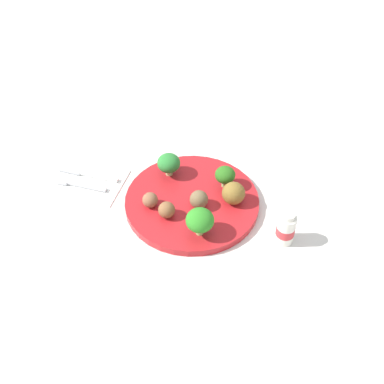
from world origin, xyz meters
The scene contains 13 objects.
ground_plane centered at (0.00, 0.00, 0.00)m, with size 4.00×4.00×0.00m, color silver.
plate centered at (0.00, 0.00, 0.01)m, with size 0.28×0.28×0.02m, color red.
broccoli_floret_center centered at (0.07, -0.06, 0.05)m, with size 0.05×0.05×0.05m.
broccoli_floret_front_right centered at (-0.06, -0.06, 0.05)m, with size 0.04×0.04×0.05m.
broccoli_floret_front_left centered at (-0.04, 0.09, 0.05)m, with size 0.05×0.05×0.06m.
meatball_mid_right centered at (-0.08, -0.01, 0.04)m, with size 0.05×0.05×0.05m, color brown.
meatball_front_right centered at (0.04, 0.06, 0.03)m, with size 0.03×0.03×0.03m, color brown.
meatball_front_left centered at (-0.02, 0.02, 0.03)m, with size 0.04×0.04×0.04m, color brown.
meatball_back_left centered at (0.08, 0.04, 0.03)m, with size 0.03×0.03×0.03m, color brown.
napkin centered at (0.25, -0.01, 0.00)m, with size 0.17×0.12×0.01m, color white.
fork centered at (0.26, 0.01, 0.01)m, with size 0.12×0.02×0.01m.
knife centered at (0.25, -0.03, 0.01)m, with size 0.15×0.02×0.01m.
yogurt_bottle centered at (-0.20, 0.05, 0.03)m, with size 0.04×0.04×0.08m.
Camera 1 is at (-0.17, 0.69, 0.73)m, focal length 45.19 mm.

